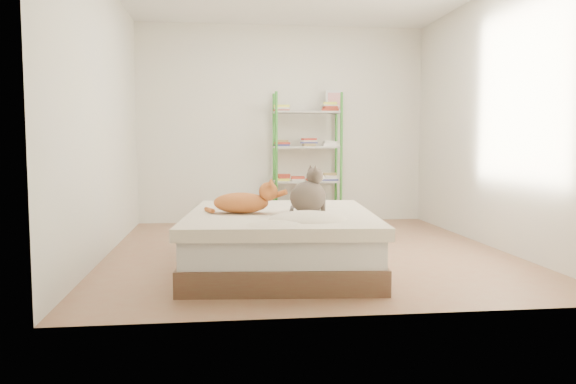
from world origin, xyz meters
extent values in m
cube|color=#955E43|center=(0.00, 0.00, 0.00)|extent=(3.80, 4.20, 0.01)
cube|color=silver|center=(0.00, 2.10, 1.30)|extent=(3.80, 0.01, 2.60)
cube|color=silver|center=(0.00, -2.10, 1.30)|extent=(3.80, 0.01, 2.60)
cube|color=silver|center=(-1.90, 0.00, 1.30)|extent=(0.01, 4.20, 2.60)
cube|color=silver|center=(1.90, 0.00, 1.30)|extent=(0.01, 4.20, 2.60)
cube|color=brown|center=(-0.34, -0.76, 0.09)|extent=(1.64, 1.97, 0.18)
cube|color=silver|center=(-0.34, -0.76, 0.29)|extent=(1.59, 1.92, 0.20)
cube|color=beige|center=(-0.34, -0.76, 0.43)|extent=(1.67, 2.01, 0.09)
cylinder|color=#388631|center=(-0.12, 1.72, 0.85)|extent=(0.04, 0.04, 1.70)
cylinder|color=#388631|center=(-0.12, 2.04, 0.85)|extent=(0.04, 0.04, 1.70)
cylinder|color=#388631|center=(0.72, 1.72, 0.85)|extent=(0.04, 0.04, 1.70)
cylinder|color=#388631|center=(0.72, 2.04, 0.85)|extent=(0.04, 0.04, 1.70)
cube|color=#ADAEA4|center=(0.30, 1.88, 0.10)|extent=(0.86, 0.34, 0.02)
cube|color=#ADAEA4|center=(0.30, 1.88, 0.55)|extent=(0.86, 0.34, 0.02)
cube|color=#ADAEA4|center=(0.30, 1.88, 1.00)|extent=(0.86, 0.34, 0.02)
cube|color=#ADAEA4|center=(0.30, 1.88, 1.45)|extent=(0.86, 0.34, 0.02)
cube|color=#B13224|center=(0.30, 1.88, 0.16)|extent=(0.20, 0.16, 0.09)
cube|color=#B13224|center=(0.00, 1.88, 0.61)|extent=(0.20, 0.16, 0.09)
cube|color=#B13224|center=(0.20, 1.88, 0.61)|extent=(0.20, 0.16, 0.09)
cube|color=#B13224|center=(0.40, 1.88, 0.61)|extent=(0.20, 0.16, 0.09)
cube|color=#B13224|center=(0.60, 1.88, 0.61)|extent=(0.20, 0.16, 0.09)
cube|color=#B13224|center=(0.00, 1.88, 1.06)|extent=(0.20, 0.16, 0.09)
cube|color=#B13224|center=(0.30, 1.88, 1.06)|extent=(0.20, 0.16, 0.09)
cube|color=#B13224|center=(0.60, 1.88, 1.06)|extent=(0.20, 0.16, 0.09)
cube|color=#B13224|center=(0.00, 1.88, 1.51)|extent=(0.20, 0.16, 0.09)
cube|color=#B13224|center=(0.60, 1.88, 1.51)|extent=(0.20, 0.16, 0.09)
cube|color=silver|center=(0.67, 1.93, 1.60)|extent=(0.22, 0.07, 0.28)
cube|color=#D32E3F|center=(0.67, 1.92, 1.60)|extent=(0.17, 0.05, 0.22)
cube|color=#B77750|center=(-0.05, 0.95, 0.18)|extent=(0.52, 0.42, 0.36)
cube|color=#6A22A3|center=(-0.06, 0.73, 0.17)|extent=(0.31, 0.01, 0.08)
cube|color=#B77750|center=(-0.05, 0.74, 0.36)|extent=(0.52, 0.16, 0.11)
cube|color=silver|center=(-0.65, 1.85, 0.16)|extent=(0.29, 0.26, 0.31)
cube|color=silver|center=(-0.65, 1.85, 0.33)|extent=(0.32, 0.29, 0.03)
camera|label=1|loc=(-0.84, -5.37, 1.05)|focal=35.00mm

